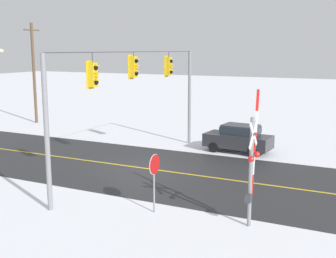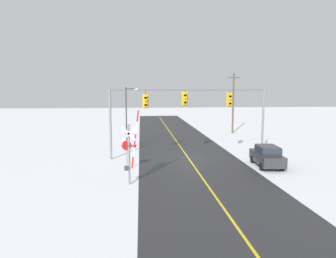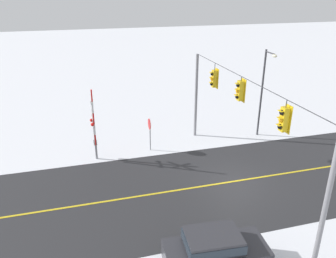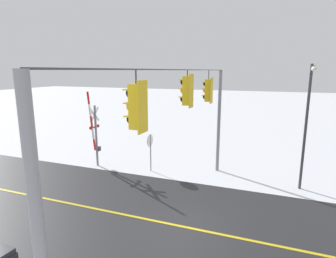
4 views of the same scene
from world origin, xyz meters
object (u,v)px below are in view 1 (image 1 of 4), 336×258
railroad_crossing (252,164)px  utility_pole (34,72)px  stop_sign (154,170)px  parked_car_charcoal (239,137)px

railroad_crossing → utility_pole: 26.94m
railroad_crossing → utility_pole: utility_pole is taller
stop_sign → utility_pole: 24.13m
railroad_crossing → utility_pole: (13.90, 22.98, 2.08)m
utility_pole → parked_car_charcoal: bearing=-98.8°
utility_pole → stop_sign: bearing=-126.6°
parked_car_charcoal → utility_pole: 19.74m
utility_pole → railroad_crossing: bearing=-121.2°
stop_sign → parked_car_charcoal: stop_sign is taller
railroad_crossing → stop_sign: bearing=95.8°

